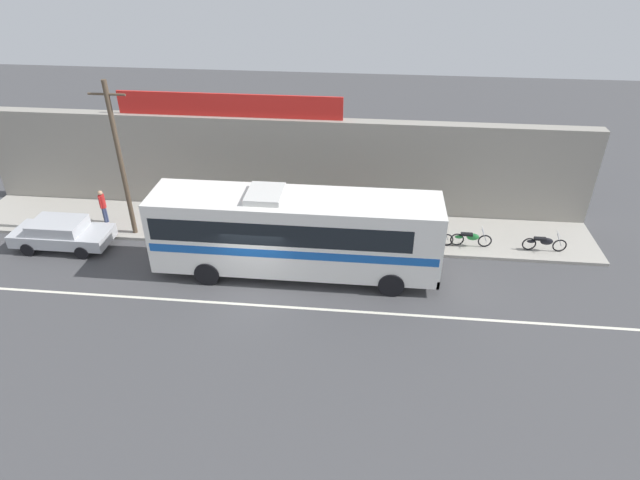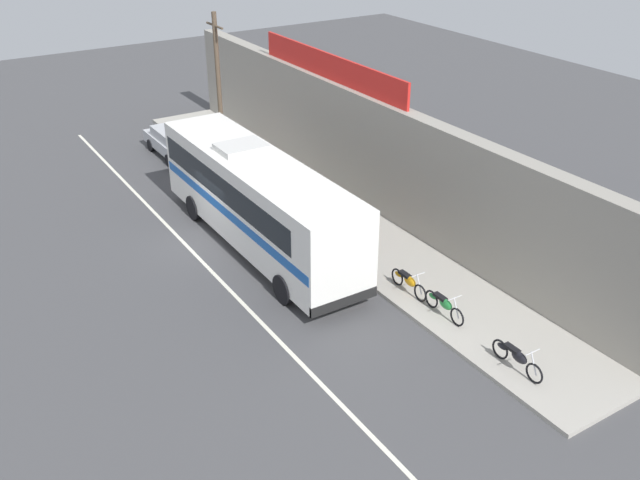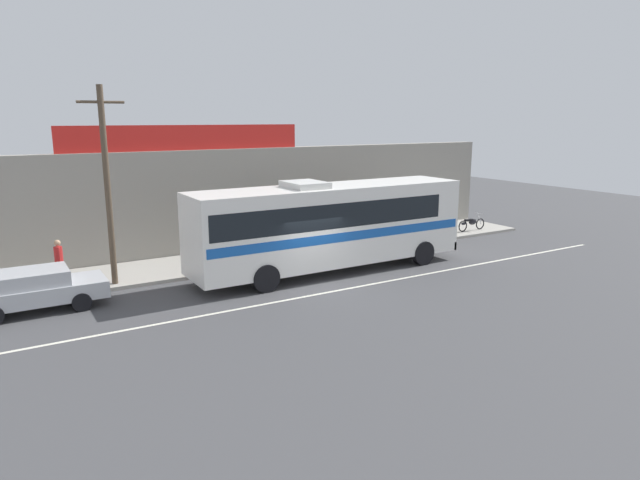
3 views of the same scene
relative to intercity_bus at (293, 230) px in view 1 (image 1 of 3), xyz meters
The scene contains 13 objects.
ground_plane 2.99m from the intercity_bus, 131.84° to the right, with size 70.00×70.00×0.00m, color #444447.
sidewalk_slab 4.35m from the intercity_bus, 111.91° to the left, with size 30.00×3.60×0.14m, color #A8A399.
storefront_facade 5.93m from the intercity_bus, 104.12° to the left, with size 30.00×0.70×4.80m, color gray.
storefront_billboard 7.65m from the intercity_bus, 123.79° to the left, with size 10.87×0.12×1.10m, color red.
road_center_stripe 3.49m from the intercity_bus, 120.90° to the right, with size 30.00×0.14×0.01m, color silver.
intercity_bus is the anchor object (origin of this frame).
parked_car 10.90m from the intercity_bus, behind, with size 4.35×1.86×1.37m.
utility_pole 8.51m from the intercity_bus, 163.89° to the left, with size 1.60×0.22×7.21m.
motorcycle_red 11.30m from the intercity_bus, 13.42° to the left, with size 1.94×0.56×0.94m.
motorcycle_green 8.27m from the intercity_bus, 19.11° to the left, with size 1.86×0.56×0.94m.
motorcycle_purple 6.67m from the intercity_bus, 23.38° to the left, with size 1.86×0.56×0.94m.
pedestrian_far_right 10.25m from the intercity_bus, 162.56° to the left, with size 0.30×0.48×1.73m.
pedestrian_near_shop 4.09m from the intercity_bus, 62.97° to the left, with size 0.30×0.48×1.61m.
Camera 1 is at (4.45, -17.00, 13.14)m, focal length 30.06 mm.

